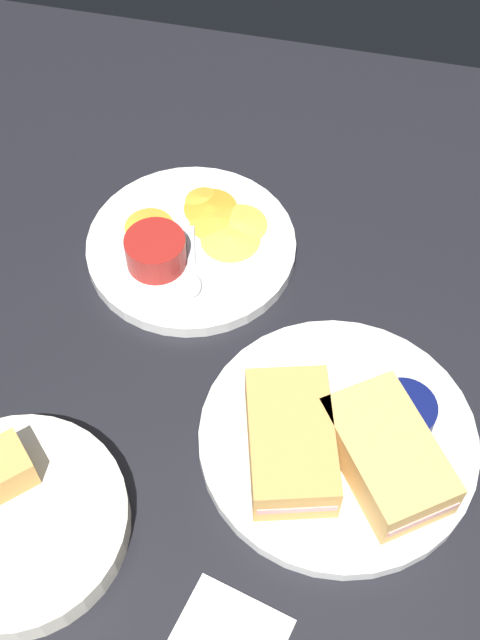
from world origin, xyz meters
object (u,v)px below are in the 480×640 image
object	(u,v)px
sandwich_half_near	(291,442)
spoon_by_gravy_ramekin	(191,275)
ramekin_dark_sauce	(402,414)
plate_sandwich_main	(338,440)
spoon_by_dark_ramekin	(348,434)
sandwich_half_far	(387,455)
bread_basket_rear	(11,516)
ramekin_light_gravy	(156,250)
plate_chips_companion	(191,247)

from	to	relation	value
sandwich_half_near	spoon_by_gravy_ramekin	xyz separation A→B (cm)	(17.93, 14.14, -2.04)
sandwich_half_near	ramekin_dark_sauce	distance (cm)	10.98
plate_sandwich_main	sandwich_half_near	world-z (taller)	sandwich_half_near
spoon_by_dark_ramekin	spoon_by_gravy_ramekin	distance (cm)	24.35
sandwich_half_far	sandwich_half_near	bearing A→B (deg)	93.80
spoon_by_dark_ramekin	plate_sandwich_main	bearing A→B (deg)	99.21
spoon_by_dark_ramekin	bread_basket_rear	bearing A→B (deg)	117.66
sandwich_half_near	spoon_by_dark_ramekin	xyz separation A→B (cm)	(2.94, -5.05, -2.04)
spoon_by_dark_ramekin	ramekin_light_gravy	xyz separation A→B (cm)	(16.26, 23.38, 1.59)
ramekin_dark_sauce	bread_basket_rear	distance (cm)	36.68
plate_chips_companion	bread_basket_rear	xyz separation A→B (cm)	(-34.38, 7.44, 1.25)
sandwich_half_far	bread_basket_rear	bearing A→B (deg)	111.23
ramekin_dark_sauce	spoon_by_gravy_ramekin	world-z (taller)	ramekin_dark_sauce
plate_sandwich_main	plate_chips_companion	distance (cm)	27.93
sandwich_half_near	ramekin_dark_sauce	bearing A→B (deg)	-61.08
plate_sandwich_main	ramekin_dark_sauce	distance (cm)	6.55
sandwich_half_near	spoon_by_gravy_ramekin	world-z (taller)	sandwich_half_near
plate_chips_companion	bread_basket_rear	distance (cm)	35.20
plate_chips_companion	spoon_by_gravy_ramekin	size ratio (longest dim) A/B	2.35
sandwich_half_far	plate_chips_companion	xyz separation A→B (cm)	(22.11, 24.13, -3.20)
sandwich_half_far	spoon_by_gravy_ramekin	world-z (taller)	sandwich_half_far
ramekin_dark_sauce	plate_sandwich_main	bearing A→B (deg)	114.80
ramekin_dark_sauce	ramekin_light_gravy	bearing A→B (deg)	63.54
sandwich_half_near	sandwich_half_far	distance (cm)	8.72
sandwich_half_near	ramekin_dark_sauce	size ratio (longest dim) A/B	2.39
plate_sandwich_main	plate_chips_companion	xyz separation A→B (cm)	(19.89, 19.62, 0.00)
sandwich_half_far	spoon_by_dark_ramekin	bearing A→B (deg)	57.13
sandwich_half_far	ramekin_light_gravy	size ratio (longest dim) A/B	2.29
ramekin_dark_sauce	ramekin_light_gravy	xyz separation A→B (cm)	(13.90, 27.93, 0.04)
plate_sandwich_main	sandwich_half_near	size ratio (longest dim) A/B	1.81
sandwich_half_near	spoon_by_gravy_ramekin	size ratio (longest dim) A/B	1.48
plate_sandwich_main	spoon_by_dark_ramekin	world-z (taller)	spoon_by_dark_ramekin
spoon_by_gravy_ramekin	sandwich_half_far	bearing A→B (deg)	-127.23
spoon_by_dark_ramekin	plate_chips_companion	world-z (taller)	spoon_by_dark_ramekin
sandwich_half_near	plate_sandwich_main	bearing A→B (deg)	-56.20
spoon_by_dark_ramekin	bread_basket_rear	distance (cm)	31.52
bread_basket_rear	plate_sandwich_main	bearing A→B (deg)	-61.83
spoon_by_gravy_ramekin	spoon_by_dark_ramekin	bearing A→B (deg)	-128.00
sandwich_half_far	ramekin_dark_sauce	bearing A→B (deg)	-10.73
ramekin_light_gravy	plate_chips_companion	bearing A→B (deg)	-39.81
plate_sandwich_main	bread_basket_rear	distance (cm)	30.72
plate_chips_companion	bread_basket_rear	size ratio (longest dim) A/B	1.16
plate_sandwich_main	plate_chips_companion	bearing A→B (deg)	44.61
plate_sandwich_main	spoon_by_gravy_ramekin	distance (cm)	23.79
plate_sandwich_main	sandwich_half_far	world-z (taller)	sandwich_half_far
plate_chips_companion	ramekin_light_gravy	bearing A→B (deg)	140.19
ramekin_light_gravy	sandwich_half_near	bearing A→B (deg)	-136.32
plate_chips_companion	spoon_by_gravy_ramekin	world-z (taller)	spoon_by_gravy_ramekin
sandwich_half_near	ramekin_light_gravy	size ratio (longest dim) A/B	2.24
ramekin_dark_sauce	sandwich_half_far	bearing A→B (deg)	169.27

